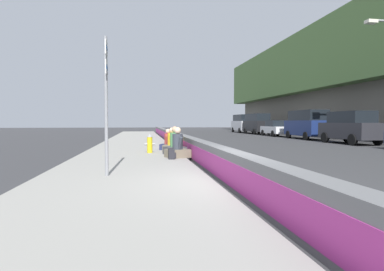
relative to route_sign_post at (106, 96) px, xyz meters
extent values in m
plane|color=#353538|center=(-1.35, -3.06, -2.21)|extent=(160.00, 160.00, 0.00)
cube|color=gray|center=(-1.35, -0.41, -2.14)|extent=(80.00, 4.40, 0.14)
cube|color=slate|center=(-1.35, -3.06, -1.79)|extent=(76.00, 0.44, 0.85)
cube|color=#B2338C|center=(-1.35, -2.84, -1.83)|extent=(74.48, 0.01, 0.54)
cylinder|color=gray|center=(0.00, 0.00, -0.27)|extent=(0.09, 0.09, 3.60)
cube|color=white|center=(0.00, -0.02, 1.23)|extent=(0.44, 0.02, 0.36)
cube|color=#1956AD|center=(0.00, -0.03, 1.23)|extent=(0.30, 0.01, 0.10)
cube|color=white|center=(0.00, -0.02, 0.73)|extent=(0.44, 0.02, 0.36)
cube|color=#1956AD|center=(0.00, -0.03, 0.73)|extent=(0.30, 0.01, 0.10)
cylinder|color=gold|center=(6.03, -1.25, -1.71)|extent=(0.24, 0.24, 0.72)
cone|color=gray|center=(6.03, -1.25, -1.27)|extent=(0.26, 0.26, 0.16)
cylinder|color=gray|center=(6.03, -1.42, -1.68)|extent=(0.10, 0.12, 0.10)
cylinder|color=gray|center=(6.03, -1.08, -1.68)|extent=(0.10, 0.12, 0.10)
cube|color=#706651|center=(4.00, -2.30, -1.91)|extent=(0.96, 1.05, 0.32)
cylinder|color=#333842|center=(4.00, -2.30, -1.45)|extent=(0.41, 0.41, 0.61)
sphere|color=beige|center=(4.00, -2.30, -1.01)|extent=(0.27, 0.27, 0.27)
cylinder|color=#333842|center=(4.22, -2.23, -1.51)|extent=(0.34, 0.23, 0.53)
cylinder|color=#333842|center=(3.79, -2.37, -1.51)|extent=(0.34, 0.23, 0.53)
cube|color=#424247|center=(5.28, -2.32, -1.91)|extent=(0.95, 1.04, 0.33)
cylinder|color=#4C8951|center=(5.28, -2.32, -1.44)|extent=(0.42, 0.42, 0.61)
sphere|color=tan|center=(5.28, -2.32, -1.00)|extent=(0.27, 0.27, 0.27)
cylinder|color=#4C8951|center=(5.50, -2.25, -1.50)|extent=(0.34, 0.23, 0.54)
cylinder|color=#4C8951|center=(5.06, -2.38, -1.50)|extent=(0.34, 0.23, 0.54)
cube|color=#706651|center=(6.49, -2.30, -1.92)|extent=(0.84, 0.94, 0.31)
cylinder|color=gold|center=(6.49, -2.30, -1.48)|extent=(0.39, 0.39, 0.58)
sphere|color=beige|center=(6.49, -2.30, -1.06)|extent=(0.25, 0.25, 0.25)
cylinder|color=gold|center=(6.70, -2.34, -1.54)|extent=(0.32, 0.19, 0.51)
cylinder|color=gold|center=(6.28, -2.25, -1.54)|extent=(0.32, 0.19, 0.51)
cube|color=#23284C|center=(7.51, -2.21, -1.93)|extent=(0.84, 0.92, 0.28)
cylinder|color=#AD3D33|center=(7.51, -2.21, -1.52)|extent=(0.36, 0.36, 0.53)
sphere|color=beige|center=(7.51, -2.21, -1.14)|extent=(0.24, 0.24, 0.24)
cylinder|color=#AD3D33|center=(7.70, -2.27, -1.57)|extent=(0.30, 0.20, 0.47)
cylinder|color=#AD3D33|center=(7.32, -2.14, -1.57)|extent=(0.30, 0.20, 0.47)
cube|color=#232328|center=(3.45, -2.00, -1.87)|extent=(0.32, 0.22, 0.40)
cube|color=#232328|center=(3.45, -2.14, -1.93)|extent=(0.22, 0.06, 0.20)
cube|color=silver|center=(9.18, -14.70, 5.41)|extent=(0.44, 0.64, 0.20)
cube|color=#28282D|center=(11.79, -15.29, -1.28)|extent=(4.83, 2.01, 1.10)
cube|color=black|center=(11.69, -15.29, -0.33)|extent=(3.13, 1.78, 0.80)
cylinder|color=black|center=(13.31, -14.34, -1.83)|extent=(0.76, 0.23, 0.76)
cylinder|color=black|center=(13.34, -16.19, -1.83)|extent=(0.76, 0.23, 0.76)
cylinder|color=black|center=(10.24, -14.40, -1.83)|extent=(0.76, 0.23, 0.76)
cylinder|color=black|center=(10.27, -16.24, -1.83)|extent=(0.76, 0.23, 0.76)
cube|color=navy|center=(17.84, -15.37, -1.20)|extent=(5.12, 2.00, 1.30)
cube|color=black|center=(17.74, -15.37, -0.10)|extent=(4.11, 1.80, 0.90)
cylinder|color=black|center=(19.48, -14.45, -1.85)|extent=(0.72, 0.23, 0.72)
cylinder|color=black|center=(19.46, -16.33, -1.85)|extent=(0.72, 0.23, 0.72)
cylinder|color=black|center=(16.22, -14.42, -1.85)|extent=(0.72, 0.23, 0.72)
cylinder|color=black|center=(16.20, -16.30, -1.85)|extent=(0.72, 0.23, 0.72)
cube|color=silver|center=(24.01, -15.16, -1.52)|extent=(4.53, 1.87, 0.72)
cube|color=black|center=(23.91, -15.16, -0.83)|extent=(2.23, 1.66, 0.66)
cylinder|color=black|center=(25.46, -14.32, -1.88)|extent=(0.66, 0.23, 0.66)
cylinder|color=black|center=(25.44, -16.05, -1.88)|extent=(0.66, 0.23, 0.66)
cylinder|color=black|center=(22.58, -14.27, -1.88)|extent=(0.66, 0.23, 0.66)
cylinder|color=black|center=(22.56, -16.00, -1.88)|extent=(0.66, 0.23, 0.66)
cube|color=black|center=(29.86, -15.23, -1.20)|extent=(5.13, 2.05, 1.30)
cube|color=black|center=(29.76, -15.23, -0.10)|extent=(4.13, 1.84, 0.90)
cylinder|color=black|center=(31.47, -14.26, -1.85)|extent=(0.72, 0.23, 0.72)
cylinder|color=black|center=(31.50, -16.14, -1.85)|extent=(0.72, 0.23, 0.72)
cylinder|color=black|center=(28.21, -14.32, -1.85)|extent=(0.72, 0.23, 0.72)
cylinder|color=black|center=(28.24, -16.20, -1.85)|extent=(0.72, 0.23, 0.72)
cube|color=silver|center=(35.28, -15.13, -1.20)|extent=(5.10, 1.97, 1.30)
cube|color=black|center=(35.18, -15.13, -0.10)|extent=(4.10, 1.77, 0.90)
cylinder|color=black|center=(36.91, -14.19, -1.85)|extent=(0.72, 0.22, 0.72)
cylinder|color=black|center=(36.91, -16.07, -1.85)|extent=(0.72, 0.22, 0.72)
cylinder|color=black|center=(33.65, -14.19, -1.85)|extent=(0.72, 0.22, 0.72)
cylinder|color=black|center=(33.65, -16.07, -1.85)|extent=(0.72, 0.22, 0.72)
camera|label=1|loc=(-8.50, -0.90, -0.66)|focal=29.85mm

